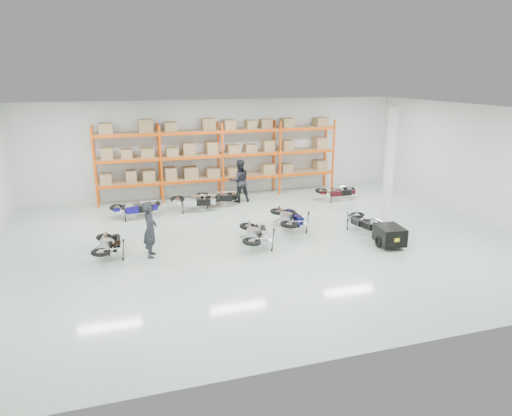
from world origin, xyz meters
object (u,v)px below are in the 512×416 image
object	(u,v)px
person_left	(150,230)
person_back	(240,181)
moto_back_b	(195,198)
moto_back_c	(218,194)
moto_back_d	(337,189)
moto_blue_centre	(290,215)
moto_silver_left	(256,231)
moto_back_a	(136,205)
trailer	(390,235)
moto_touring_right	(365,219)
moto_black_far_left	(109,242)

from	to	relation	value
person_left	person_back	world-z (taller)	person_back
moto_back_b	person_back	bearing A→B (deg)	-58.29
moto_back_b	moto_back_c	distance (m)	1.19
moto_back_c	moto_back_d	distance (m)	5.52
moto_blue_centre	moto_silver_left	size ratio (longest dim) A/B	1.06
moto_blue_centre	moto_back_a	world-z (taller)	moto_blue_centre
moto_back_c	moto_blue_centre	bearing A→B (deg)	-144.49
trailer	moto_back_b	world-z (taller)	moto_back_b
moto_blue_centre	moto_back_b	world-z (taller)	moto_blue_centre
moto_back_a	person_back	world-z (taller)	person_back
moto_silver_left	person_left	distance (m)	3.50
moto_back_a	moto_back_c	xyz separation A→B (m)	(3.57, 0.75, -0.01)
moto_touring_right	moto_silver_left	bearing A→B (deg)	171.31
moto_silver_left	moto_back_c	size ratio (longest dim) A/B	1.06
moto_back_c	moto_back_d	xyz separation A→B (m)	(5.48, -0.70, -0.01)
moto_blue_centre	moto_back_c	world-z (taller)	moto_blue_centre
moto_touring_right	moto_back_c	world-z (taller)	moto_back_c
trailer	person_back	bearing A→B (deg)	121.53
moto_black_far_left	moto_touring_right	world-z (taller)	moto_touring_right
moto_back_a	moto_back_d	xyz separation A→B (m)	(9.05, 0.05, -0.02)
person_back	person_left	bearing A→B (deg)	51.61
moto_blue_centre	trailer	bearing A→B (deg)	140.39
moto_back_a	moto_back_b	world-z (taller)	moto_back_b
moto_black_far_left	moto_back_d	size ratio (longest dim) A/B	0.98
moto_blue_centre	moto_touring_right	world-z (taller)	moto_blue_centre
moto_touring_right	moto_back_b	world-z (taller)	moto_back_b
moto_back_d	person_back	size ratio (longest dim) A/B	0.87
moto_touring_right	person_left	size ratio (longest dim) A/B	0.92
trailer	moto_back_a	world-z (taller)	moto_back_a
moto_blue_centre	moto_back_b	size ratio (longest dim) A/B	1.05
moto_silver_left	trailer	size ratio (longest dim) A/B	1.06
moto_black_far_left	trailer	distance (m)	9.24
person_left	person_back	bearing A→B (deg)	-27.10
moto_blue_centre	moto_back_d	bearing A→B (deg)	-131.83
person_left	moto_touring_right	bearing A→B (deg)	-77.70
person_back	moto_silver_left	bearing A→B (deg)	80.95
moto_back_b	person_left	distance (m)	5.19
moto_black_far_left	moto_back_c	xyz separation A→B (m)	(4.60, 4.74, 0.02)
moto_blue_centre	moto_back_b	distance (m)	4.62
moto_silver_left	trailer	world-z (taller)	moto_silver_left
moto_back_b	moto_back_a	bearing A→B (deg)	108.20
moto_back_a	moto_touring_right	bearing A→B (deg)	-122.01
trailer	moto_back_a	xyz separation A→B (m)	(-8.01, 5.89, 0.12)
moto_back_a	moto_back_d	distance (m)	9.05
moto_back_c	person_left	world-z (taller)	person_left
moto_black_far_left	person_back	distance (m)	7.66
person_back	moto_black_far_left	bearing A→B (deg)	42.27
moto_touring_right	moto_back_a	distance (m)	9.09
moto_back_b	moto_blue_centre	bearing A→B (deg)	-129.11
moto_blue_centre	moto_silver_left	bearing A→B (deg)	42.67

